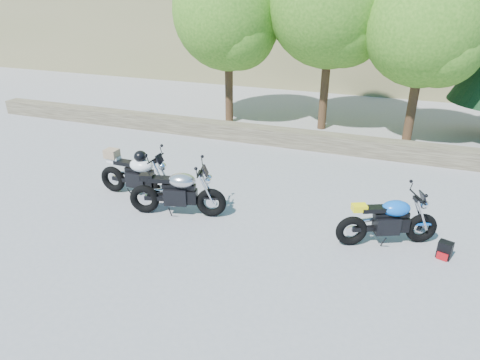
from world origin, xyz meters
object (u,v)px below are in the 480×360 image
Objects in this scene: silver_bike at (178,193)px; white_bike at (137,174)px; blue_bike at (389,221)px; backpack at (445,250)px.

silver_bike is 1.38m from white_bike.
silver_bike is at bearing 160.29° from blue_bike.
blue_bike is at bearing -8.85° from silver_bike.
backpack is (6.63, -0.25, -0.41)m from white_bike.
backpack is (1.03, -0.14, -0.33)m from blue_bike.
silver_bike is at bearing -18.76° from white_bike.
blue_bike is 1.09m from backpack.
white_bike is 6.30× the size of backpack.
white_bike reaches higher than backpack.
silver_bike is 1.00× the size of white_bike.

